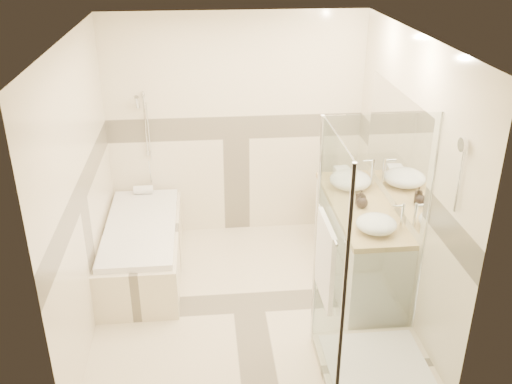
{
  "coord_description": "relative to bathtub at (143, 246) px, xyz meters",
  "views": [
    {
      "loc": [
        -0.36,
        -4.47,
        3.28
      ],
      "look_at": [
        0.1,
        0.25,
        1.05
      ],
      "focal_mm": 40.0,
      "sensor_mm": 36.0,
      "label": 1
    }
  ],
  "objects": [
    {
      "name": "vessel_sink_near",
      "position": [
        2.13,
        0.04,
        0.63
      ],
      "size": [
        0.42,
        0.42,
        0.17
      ],
      "primitive_type": "ellipsoid",
      "color": "white",
      "rests_on": "vanity"
    },
    {
      "name": "faucet_near",
      "position": [
        2.34,
        0.04,
        0.72
      ],
      "size": [
        0.13,
        0.03,
        0.31
      ],
      "color": "silver",
      "rests_on": "vanity"
    },
    {
      "name": "faucet_far",
      "position": [
        2.35,
        -0.88,
        0.69
      ],
      "size": [
        0.1,
        0.03,
        0.25
      ],
      "color": "silver",
      "rests_on": "vanity"
    },
    {
      "name": "rolled_towel",
      "position": [
        -0.03,
        0.72,
        0.3
      ],
      "size": [
        0.21,
        0.09,
        0.09
      ],
      "primitive_type": "cylinder",
      "rotation": [
        0.0,
        1.57,
        0.0
      ],
      "color": "white",
      "rests_on": "bathtub"
    },
    {
      "name": "room",
      "position": [
        1.08,
        -0.64,
        0.95
      ],
      "size": [
        2.82,
        3.02,
        2.52
      ],
      "color": "beige",
      "rests_on": "ground"
    },
    {
      "name": "bathtub",
      "position": [
        0.0,
        0.0,
        0.0
      ],
      "size": [
        0.75,
        1.7,
        0.56
      ],
      "color": "beige",
      "rests_on": "ground"
    },
    {
      "name": "vanity",
      "position": [
        2.15,
        -0.35,
        0.12
      ],
      "size": [
        0.58,
        1.62,
        0.85
      ],
      "color": "silver",
      "rests_on": "ground"
    },
    {
      "name": "folded_towels",
      "position": [
        2.13,
        0.3,
        0.58
      ],
      "size": [
        0.18,
        0.28,
        0.08
      ],
      "primitive_type": "cube",
      "rotation": [
        0.0,
        0.0,
        0.1
      ],
      "color": "white",
      "rests_on": "vanity"
    },
    {
      "name": "amenity_bottle_b",
      "position": [
        2.13,
        -0.42,
        0.62
      ],
      "size": [
        0.14,
        0.14,
        0.15
      ],
      "primitive_type": "imported",
      "rotation": [
        0.0,
        0.0,
        0.2
      ],
      "color": "black",
      "rests_on": "vanity"
    },
    {
      "name": "vessel_sink_far",
      "position": [
        2.13,
        -0.88,
        0.61
      ],
      "size": [
        0.36,
        0.36,
        0.14
      ],
      "primitive_type": "ellipsoid",
      "color": "white",
      "rests_on": "vanity"
    },
    {
      "name": "shower_enclosure",
      "position": [
        1.86,
        -1.62,
        0.2
      ],
      "size": [
        0.96,
        0.93,
        2.04
      ],
      "color": "beige",
      "rests_on": "ground"
    },
    {
      "name": "amenity_bottle_a",
      "position": [
        2.13,
        -0.36,
        0.62
      ],
      "size": [
        0.09,
        0.09,
        0.16
      ],
      "primitive_type": "imported",
      "rotation": [
        0.0,
        0.0,
        0.34
      ],
      "color": "black",
      "rests_on": "vanity"
    }
  ]
}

